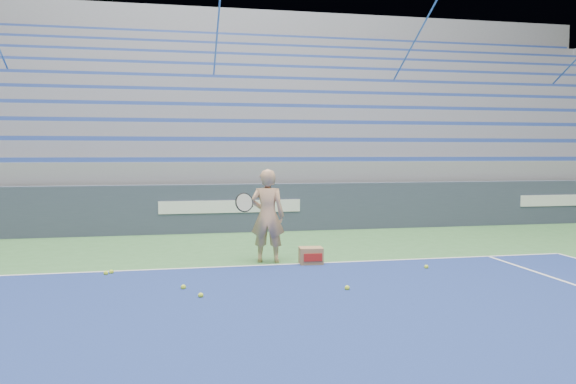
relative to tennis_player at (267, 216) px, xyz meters
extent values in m
cube|color=white|center=(-0.26, -0.30, -0.76)|extent=(10.97, 0.05, 0.00)
cube|color=#353D51|center=(-0.26, 3.70, -0.23)|extent=(30.00, 0.30, 1.10)
cube|color=white|center=(-0.26, 3.54, -0.18)|extent=(3.20, 0.02, 0.28)
cube|color=gray|center=(-0.26, 8.25, -0.23)|extent=(30.00, 8.50, 1.10)
cube|color=gray|center=(-0.26, 8.25, 0.57)|extent=(30.00, 8.50, 0.50)
cube|color=#2A469A|center=(-0.26, 4.38, 0.88)|extent=(29.60, 0.42, 0.11)
cube|color=gray|center=(-0.26, 8.68, 1.07)|extent=(30.00, 7.65, 0.50)
cube|color=#2A469A|center=(-0.26, 5.23, 1.38)|extent=(29.60, 0.42, 0.11)
cube|color=gray|center=(-0.26, 9.10, 1.57)|extent=(30.00, 6.80, 0.50)
cube|color=#2A469A|center=(-0.26, 6.08, 1.88)|extent=(29.60, 0.42, 0.11)
cube|color=gray|center=(-0.26, 9.53, 2.07)|extent=(30.00, 5.95, 0.50)
cube|color=#2A469A|center=(-0.26, 6.93, 2.38)|extent=(29.60, 0.42, 0.11)
cube|color=gray|center=(-0.26, 9.95, 2.57)|extent=(30.00, 5.10, 0.50)
cube|color=#2A469A|center=(-0.26, 7.78, 2.88)|extent=(29.60, 0.42, 0.11)
cube|color=gray|center=(-0.26, 10.38, 3.07)|extent=(30.00, 4.25, 0.50)
cube|color=#2A469A|center=(-0.26, 8.63, 3.38)|extent=(29.60, 0.42, 0.11)
cube|color=gray|center=(-0.26, 10.80, 3.57)|extent=(30.00, 3.40, 0.50)
cube|color=#2A469A|center=(-0.26, 9.48, 3.88)|extent=(29.60, 0.42, 0.11)
cube|color=gray|center=(-0.26, 11.23, 4.07)|extent=(30.00, 2.55, 0.50)
cube|color=#2A469A|center=(-0.26, 10.33, 4.38)|extent=(29.60, 0.42, 0.11)
cube|color=gray|center=(-0.26, 11.65, 4.57)|extent=(30.00, 1.70, 0.50)
cube|color=#2A469A|center=(-0.26, 11.18, 4.88)|extent=(29.60, 0.42, 0.11)
cube|color=gray|center=(-0.26, 12.08, 5.07)|extent=(30.00, 0.85, 0.50)
cube|color=#2A469A|center=(-0.26, 12.03, 5.38)|extent=(29.60, 0.42, 0.11)
cube|color=gray|center=(-0.26, 12.80, 2.87)|extent=(31.00, 0.40, 7.30)
cylinder|color=#336BB3|center=(-6.26, 8.25, 3.82)|extent=(0.05, 8.53, 5.04)
cylinder|color=#336BB3|center=(-0.26, 8.25, 3.82)|extent=(0.05, 8.53, 5.04)
cylinder|color=#336BB3|center=(5.74, 8.25, 3.82)|extent=(0.05, 8.53, 5.04)
cylinder|color=#336BB3|center=(11.74, 8.25, 3.82)|extent=(0.05, 8.53, 5.04)
imported|color=tan|center=(0.01, 0.01, 0.00)|extent=(0.65, 0.51, 1.55)
cylinder|color=black|center=(-0.34, -0.24, 0.17)|extent=(0.12, 0.27, 0.08)
cylinder|color=beige|center=(-0.44, -0.52, 0.27)|extent=(0.29, 0.16, 0.28)
torus|color=black|center=(-0.44, -0.52, 0.27)|extent=(0.31, 0.18, 0.30)
cube|color=#967248|center=(0.67, -0.32, -0.64)|extent=(0.39, 0.31, 0.28)
cube|color=#B21E19|center=(0.67, -0.46, -0.64)|extent=(0.30, 0.03, 0.13)
sphere|color=#D1F131|center=(2.35, -1.03, -0.74)|extent=(0.07, 0.07, 0.07)
sphere|color=#D1F131|center=(-2.44, -0.45, -0.74)|extent=(0.07, 0.07, 0.07)
sphere|color=#D1F131|center=(-1.39, -1.63, -0.74)|extent=(0.07, 0.07, 0.07)
sphere|color=#D1F131|center=(-1.19, -2.11, -0.74)|extent=(0.07, 0.07, 0.07)
sphere|color=#D1F131|center=(-2.51, -0.52, -0.74)|extent=(0.07, 0.07, 0.07)
sphere|color=#D1F131|center=(0.72, -2.10, -0.74)|extent=(0.07, 0.07, 0.07)
camera|label=1|loc=(-1.47, -9.09, 1.04)|focal=35.00mm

